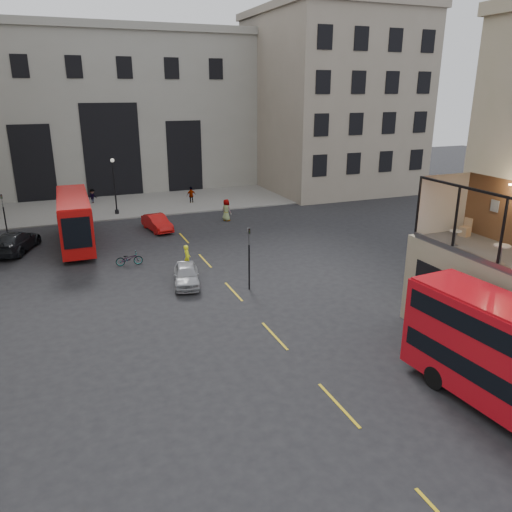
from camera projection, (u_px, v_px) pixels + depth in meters
name	position (u px, v px, depth m)	size (l,w,h in m)	color
ground	(382.00, 394.00, 19.61)	(140.00, 140.00, 0.00)	black
gateway	(104.00, 107.00, 57.10)	(35.00, 10.60, 18.00)	gray
building_right	(330.00, 98.00, 58.53)	(16.60, 18.60, 20.00)	gray
pavement_far	(112.00, 206.00, 50.92)	(40.00, 12.00, 0.12)	slate
traffic_light_near	(249.00, 251.00, 29.05)	(0.16, 0.20, 3.80)	black
traffic_light_far	(4.00, 212.00, 38.20)	(0.16, 0.20, 3.80)	black
street_lamp_b	(115.00, 190.00, 46.66)	(0.36, 0.36, 5.33)	black
bus_far	(75.00, 218.00, 37.47)	(2.40, 9.73, 3.87)	#BA0D0C
car_a	(186.00, 275.00, 30.34)	(1.51, 3.75, 1.28)	#A0A2A8
car_b	(157.00, 223.00, 42.00)	(1.42, 4.07, 1.34)	#B30C0B
car_c	(15.00, 242.00, 36.49)	(2.12, 5.22, 1.52)	black
bicycle	(129.00, 259.00, 33.76)	(0.62, 1.78, 0.93)	gray
cyclist	(187.00, 258.00, 32.47)	(0.65, 0.43, 1.80)	#FCFE1A
pedestrian_b	(93.00, 197.00, 51.57)	(1.03, 0.59, 1.60)	gray
pedestrian_c	(191.00, 195.00, 51.75)	(1.04, 0.43, 1.77)	gray
pedestrian_d	(226.00, 210.00, 45.03)	(0.97, 0.63, 1.98)	gray
cafe_table_mid	(501.00, 252.00, 20.15)	(0.65, 0.65, 0.81)	beige
cafe_table_far	(455.00, 235.00, 22.73)	(0.53, 0.53, 0.66)	beige
cafe_chair_d	(465.00, 231.00, 24.12)	(0.51, 0.51, 0.88)	tan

